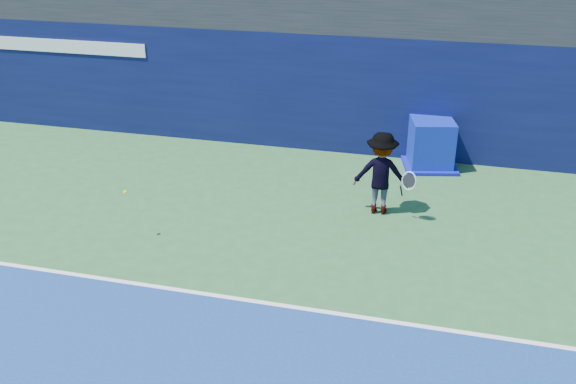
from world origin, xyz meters
The scene contains 6 objects.
baseline centered at (0.00, 3.00, 0.01)m, with size 24.00×0.10×0.01m, color white.
stadium_band centered at (0.00, 11.50, 3.60)m, with size 36.00×3.00×1.20m, color black.
back_wall_assembly centered at (0.00, 10.50, 1.50)m, with size 36.00×1.03×3.00m.
equipment_cart centered at (2.80, 9.62, 0.54)m, with size 1.49×1.49×1.19m.
tennis_player centered at (1.91, 6.82, 0.88)m, with size 1.33×0.74×1.76m.
tennis_ball centered at (-2.62, 4.47, 0.98)m, with size 0.08×0.08×0.08m.
Camera 1 is at (3.07, -5.37, 6.04)m, focal length 40.00 mm.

